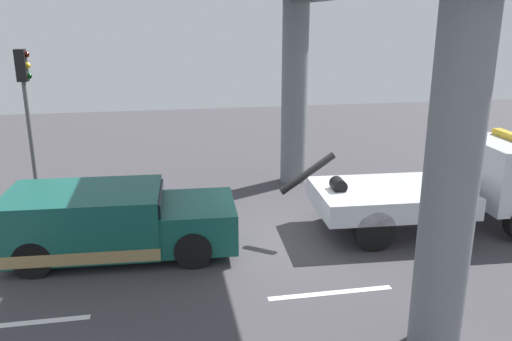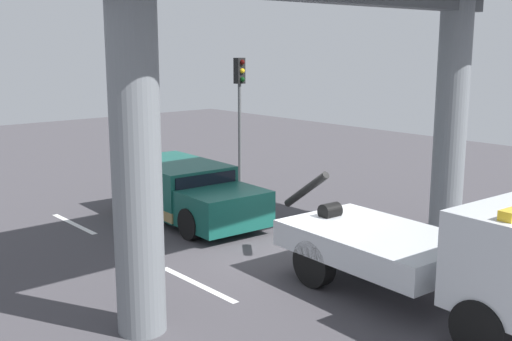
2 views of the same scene
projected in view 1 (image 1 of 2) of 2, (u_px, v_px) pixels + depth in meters
ground_plane at (296, 241)px, 13.05m from camera, size 60.00×40.00×0.10m
lane_stripe_west at (16, 324)px, 9.39m from camera, size 2.60×0.16×0.01m
lane_stripe_mid at (331, 293)px, 10.46m from camera, size 2.60×0.16×0.01m
tow_truck_white at (461, 184)px, 13.44m from camera, size 7.31×2.70×2.46m
towed_van_green at (111, 223)px, 12.02m from camera, size 5.30×2.45×1.58m
traffic_light_near at (26, 93)px, 14.78m from camera, size 0.39×0.32×4.53m
traffic_light_far at (455, 86)px, 17.20m from camera, size 0.39×0.32×4.37m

